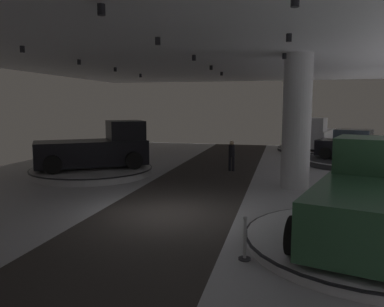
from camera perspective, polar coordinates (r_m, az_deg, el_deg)
The scene contains 13 objects.
ground at distance 12.24m, azimuth -3.91°, elevation -9.13°, with size 24.00×44.00×0.06m.
ceiling_with_spotlights at distance 11.93m, azimuth -4.15°, elevation 17.49°, with size 24.00×44.00×0.39m.
column_right at distance 16.16m, azimuth 15.49°, elevation 4.60°, with size 1.16×1.16×5.50m.
display_platform_deep_right at distance 30.15m, azimuth 18.04°, elevation 0.64°, with size 5.68×5.68×0.24m.
pickup_truck_deep_right at distance 29.74m, azimuth 18.00°, elevation 2.57°, with size 3.74×5.67×2.30m.
display_platform_far_right at distance 23.74m, azimuth 23.30°, elevation -1.16°, with size 5.75×5.75×0.35m.
display_car_far_right at distance 23.64m, azimuth 23.34°, elevation 1.06°, with size 4.56×3.30×1.71m.
display_platform_near_right at distance 10.21m, azimuth 24.41°, elevation -12.14°, with size 5.68×5.68×0.26m.
pickup_truck_near_right at distance 10.24m, azimuth 24.89°, elevation -6.01°, with size 3.80×5.68×2.30m.
display_platform_mid_left at distance 19.45m, azimuth -14.79°, elevation -2.54°, with size 5.93×5.93×0.36m.
pickup_truck_mid_left at distance 19.33m, azimuth -13.95°, elevation 0.71°, with size 5.55×4.76×2.30m.
visitor_walking_near at distance 19.88m, azimuth 5.98°, elevation -0.06°, with size 0.32×0.32×1.59m.
stanchion_a at distance 8.73m, azimuth 7.95°, elevation -13.29°, with size 0.28×0.28×1.01m.
Camera 1 is at (3.55, -11.20, 3.43)m, focal length 35.43 mm.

